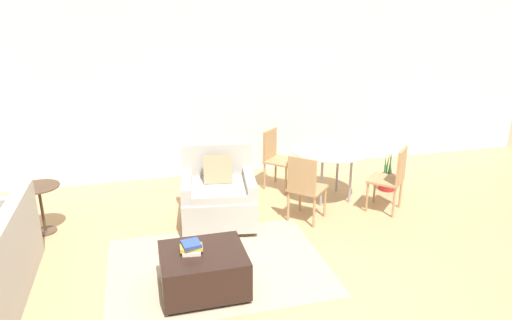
# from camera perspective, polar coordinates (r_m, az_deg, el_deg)

# --- Properties ---
(ground_plane) EXTENTS (20.00, 20.00, 0.00)m
(ground_plane) POSITION_cam_1_polar(r_m,az_deg,el_deg) (4.56, 1.45, -17.07)
(ground_plane) COLOR tan
(wall_back) EXTENTS (12.00, 0.06, 2.75)m
(wall_back) POSITION_cam_1_polar(r_m,az_deg,el_deg) (7.32, -6.44, 8.51)
(wall_back) COLOR white
(wall_back) RESTS_ON ground_plane
(area_rug) EXTENTS (2.31, 1.74, 0.01)m
(area_rug) POSITION_cam_1_polar(r_m,az_deg,el_deg) (5.07, -4.82, -13.04)
(area_rug) COLOR tan
(area_rug) RESTS_ON ground_plane
(armchair) EXTENTS (1.03, 1.01, 0.96)m
(armchair) POSITION_cam_1_polar(r_m,az_deg,el_deg) (5.84, -4.69, -4.46)
(armchair) COLOR #B2ADA3
(armchair) RESTS_ON ground_plane
(ottoman) EXTENTS (0.81, 0.70, 0.43)m
(ottoman) POSITION_cam_1_polar(r_m,az_deg,el_deg) (4.58, -6.59, -13.46)
(ottoman) COLOR black
(ottoman) RESTS_ON ground_plane
(book_stack) EXTENTS (0.22, 0.20, 0.10)m
(book_stack) POSITION_cam_1_polar(r_m,az_deg,el_deg) (4.47, -8.08, -10.77)
(book_stack) COLOR beige
(book_stack) RESTS_ON ottoman
(tv_remote_primary) EXTENTS (0.12, 0.16, 0.01)m
(tv_remote_primary) POSITION_cam_1_polar(r_m,az_deg,el_deg) (4.61, -8.68, -10.51)
(tv_remote_primary) COLOR #B7B7BC
(tv_remote_primary) RESTS_ON ottoman
(side_table) EXTENTS (0.49, 0.49, 0.61)m
(side_table) POSITION_cam_1_polar(r_m,az_deg,el_deg) (6.13, -25.35, -4.51)
(side_table) COLOR #4C3828
(side_table) RESTS_ON ground_plane
(dining_table) EXTENTS (1.12, 1.12, 0.73)m
(dining_table) POSITION_cam_1_polar(r_m,az_deg,el_deg) (6.53, 9.34, 0.59)
(dining_table) COLOR #8C9E99
(dining_table) RESTS_ON ground_plane
(dining_chair_near_left) EXTENTS (0.59, 0.59, 0.90)m
(dining_chair_near_left) POSITION_cam_1_polar(r_m,az_deg,el_deg) (5.81, 6.12, -3.05)
(dining_chair_near_left) COLOR tan
(dining_chair_near_left) RESTS_ON ground_plane
(dining_chair_near_right) EXTENTS (0.59, 0.59, 0.90)m
(dining_chair_near_right) POSITION_cam_1_polar(r_m,az_deg,el_deg) (6.34, 16.71, -1.86)
(dining_chair_near_right) COLOR tan
(dining_chair_near_right) RESTS_ON ground_plane
(dining_chair_far_left) EXTENTS (0.59, 0.59, 0.90)m
(dining_chair_far_left) POSITION_cam_1_polar(r_m,az_deg,el_deg) (6.92, 2.47, 0.66)
(dining_chair_far_left) COLOR tan
(dining_chair_far_left) RESTS_ON ground_plane
(potted_plant_small) EXTENTS (0.24, 0.24, 0.64)m
(potted_plant_small) POSITION_cam_1_polar(r_m,az_deg,el_deg) (7.19, 16.10, -2.28)
(potted_plant_small) COLOR maroon
(potted_plant_small) RESTS_ON ground_plane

